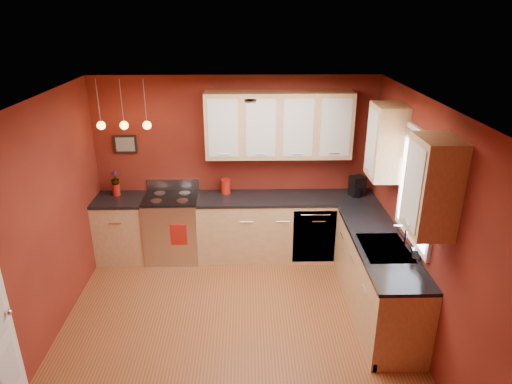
{
  "coord_description": "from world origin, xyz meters",
  "views": [
    {
      "loc": [
        0.16,
        -4.17,
        3.44
      ],
      "look_at": [
        0.27,
        1.0,
        1.34
      ],
      "focal_mm": 32.0,
      "sensor_mm": 36.0,
      "label": 1
    }
  ],
  "objects_px": {
    "gas_range": "(173,227)",
    "soap_pump": "(416,251)",
    "red_canister": "(226,186)",
    "sink": "(385,249)",
    "coffee_maker": "(357,187)"
  },
  "relations": [
    {
      "from": "gas_range",
      "to": "soap_pump",
      "type": "bearing_deg",
      "value": -31.46
    },
    {
      "from": "gas_range",
      "to": "red_canister",
      "type": "height_order",
      "value": "red_canister"
    },
    {
      "from": "sink",
      "to": "red_canister",
      "type": "distance_m",
      "value": 2.48
    },
    {
      "from": "coffee_maker",
      "to": "red_canister",
      "type": "bearing_deg",
      "value": 155.48
    },
    {
      "from": "gas_range",
      "to": "red_canister",
      "type": "bearing_deg",
      "value": 10.69
    },
    {
      "from": "sink",
      "to": "coffee_maker",
      "type": "height_order",
      "value": "coffee_maker"
    },
    {
      "from": "sink",
      "to": "soap_pump",
      "type": "bearing_deg",
      "value": -45.87
    },
    {
      "from": "gas_range",
      "to": "sink",
      "type": "distance_m",
      "value": 3.05
    },
    {
      "from": "gas_range",
      "to": "sink",
      "type": "xyz_separation_m",
      "value": [
        2.62,
        -1.5,
        0.43
      ]
    },
    {
      "from": "gas_range",
      "to": "red_canister",
      "type": "distance_m",
      "value": 0.97
    },
    {
      "from": "red_canister",
      "to": "coffee_maker",
      "type": "xyz_separation_m",
      "value": [
        1.88,
        -0.12,
        0.02
      ]
    },
    {
      "from": "gas_range",
      "to": "soap_pump",
      "type": "relative_size",
      "value": 6.1
    },
    {
      "from": "gas_range",
      "to": "sink",
      "type": "relative_size",
      "value": 1.59
    },
    {
      "from": "coffee_maker",
      "to": "soap_pump",
      "type": "height_order",
      "value": "coffee_maker"
    },
    {
      "from": "soap_pump",
      "to": "coffee_maker",
      "type": "bearing_deg",
      "value": 97.01
    }
  ]
}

